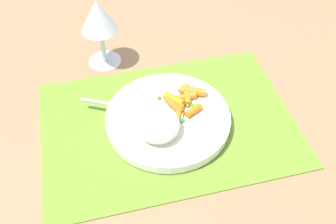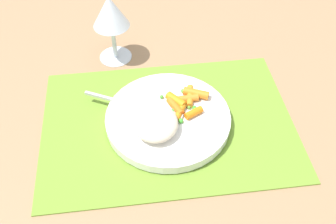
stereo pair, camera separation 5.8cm
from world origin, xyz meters
TOP-DOWN VIEW (x-y plane):
  - ground_plane at (0.00, 0.00)m, footprint 2.40×2.40m
  - placemat at (0.00, 0.00)m, footprint 0.49×0.34m
  - plate at (0.00, 0.00)m, footprint 0.24×0.24m
  - rice_mound at (-0.03, -0.03)m, footprint 0.08×0.09m
  - carrot_portion at (0.04, 0.03)m, footprint 0.09×0.09m
  - pea_scatter at (0.03, 0.01)m, footprint 0.08×0.09m
  - fork at (-0.05, 0.02)m, footprint 0.19×0.10m
  - wine_glass at (-0.10, 0.22)m, footprint 0.08×0.08m

SIDE VIEW (x-z plane):
  - ground_plane at x=0.00m, z-range 0.00..0.00m
  - placemat at x=0.00m, z-range 0.00..0.01m
  - plate at x=0.00m, z-range 0.01..0.03m
  - fork at x=-0.05m, z-range 0.03..0.03m
  - pea_scatter at x=0.03m, z-range 0.02..0.03m
  - carrot_portion at x=0.04m, z-range 0.02..0.04m
  - rice_mound at x=-0.03m, z-range 0.03..0.06m
  - wine_glass at x=-0.10m, z-range 0.04..0.20m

